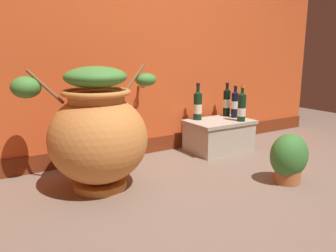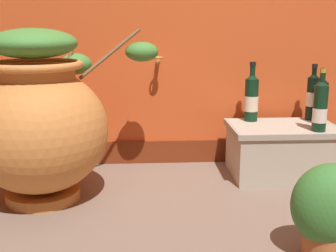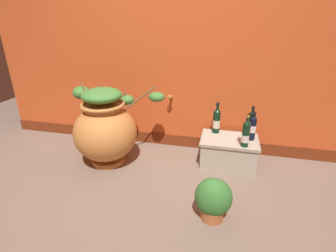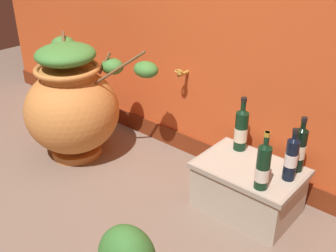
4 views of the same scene
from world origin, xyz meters
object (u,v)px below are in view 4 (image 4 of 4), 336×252
(wine_bottle_right, at_px, (241,128))
(wine_bottle_back, at_px, (291,157))
(wine_bottle_left, at_px, (300,147))
(wine_bottle_middle, at_px, (263,166))
(terracotta_urn, at_px, (72,104))

(wine_bottle_right, distance_m, wine_bottle_back, 0.38)
(wine_bottle_left, relative_size, wine_bottle_middle, 0.99)
(wine_bottle_middle, bearing_deg, wine_bottle_back, 66.41)
(terracotta_urn, height_order, wine_bottle_middle, terracotta_urn)
(wine_bottle_right, relative_size, wine_bottle_back, 1.12)
(terracotta_urn, distance_m, wine_bottle_left, 1.55)
(wine_bottle_left, xyz_separation_m, wine_bottle_back, (0.01, -0.11, -0.01))
(wine_bottle_left, bearing_deg, wine_bottle_right, -178.41)
(wine_bottle_back, bearing_deg, terracotta_urn, -168.86)
(wine_bottle_middle, height_order, wine_bottle_right, wine_bottle_right)
(terracotta_urn, bearing_deg, wine_bottle_right, 19.36)
(wine_bottle_back, bearing_deg, wine_bottle_right, 164.77)
(wine_bottle_left, distance_m, wine_bottle_right, 0.37)
(wine_bottle_middle, bearing_deg, terracotta_urn, -174.97)
(terracotta_urn, xyz_separation_m, wine_bottle_back, (1.50, 0.30, 0.03))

